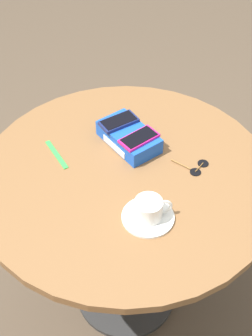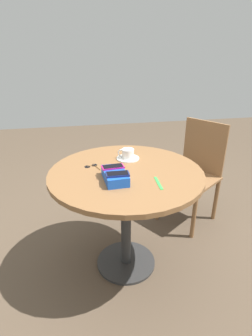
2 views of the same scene
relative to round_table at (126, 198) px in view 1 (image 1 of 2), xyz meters
The scene contains 9 objects.
ground_plane 0.63m from the round_table, ahead, with size 8.00×8.00×0.00m, color brown.
round_table is the anchor object (origin of this frame).
phone_box 0.21m from the round_table, 142.76° to the left, with size 0.23×0.14×0.06m.
phone_navy 0.26m from the round_table, 154.31° to the left, with size 0.07×0.13×0.01m.
phone_magenta 0.22m from the round_table, 122.76° to the left, with size 0.08×0.14×0.01m.
saucer 0.24m from the round_table, 14.54° to the right, with size 0.16×0.16×0.01m, color white.
coffee_cup 0.26m from the round_table, 13.84° to the right, with size 0.08×0.11×0.06m.
lanyard_strap 0.28m from the round_table, 143.11° to the right, with size 0.16×0.02×0.00m, color green.
sunglasses 0.27m from the round_table, 61.77° to the left, with size 0.11×0.10×0.01m.
Camera 1 is at (0.89, -0.59, 1.84)m, focal length 50.00 mm.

